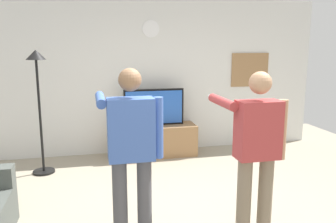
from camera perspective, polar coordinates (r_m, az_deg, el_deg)
The scene contains 8 objects.
back_wall at distance 6.18m, azimuth -3.91°, elevation 5.75°, with size 6.40×0.10×2.70m, color silver.
tv_stand at distance 6.05m, azimuth -2.20°, elevation -4.78°, with size 1.42×0.52×0.53m.
television at distance 5.97m, azimuth -2.32°, elevation 0.72°, with size 1.03×0.07×0.63m.
wall_clock at distance 6.11m, azimuth -2.84°, elevation 13.39°, with size 0.29×0.29×0.03m, color white.
framed_picture at distance 6.71m, azimuth 13.25°, elevation 6.68°, with size 0.73×0.04×0.62m, color #997047.
floor_lamp at distance 5.37m, azimuth -20.56°, elevation 3.89°, with size 0.32×0.32×1.83m.
person_standing_nearer_lamp at distance 3.26m, azimuth -6.07°, elevation -5.85°, with size 0.60×0.78×1.71m.
person_standing_nearer_couch at distance 3.43m, azimuth 14.28°, elevation -5.76°, with size 0.59×0.78×1.67m.
Camera 1 is at (-0.94, -3.13, 1.91)m, focal length 37.16 mm.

